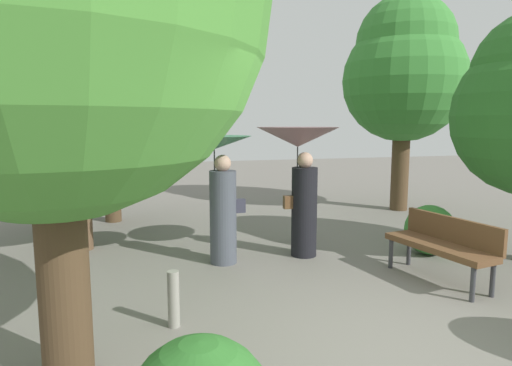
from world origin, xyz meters
TOP-DOWN VIEW (x-y plane):
  - ground_plane at (0.00, 0.00)m, footprint 40.00×40.00m
  - person_left at (-0.69, 3.05)m, footprint 1.07×1.07m
  - person_right at (0.56, 3.07)m, footprint 1.25×1.25m
  - park_bench at (1.98, 1.55)m, footprint 0.75×1.56m
  - tree_mid_left at (-2.32, 6.38)m, footprint 2.82×2.82m
  - tree_mid_right at (4.16, 5.87)m, footprint 2.79×2.79m
  - tree_far_back at (-2.73, 4.35)m, footprint 3.05×3.05m
  - bush_path_left at (2.57, 2.60)m, footprint 0.78×0.78m
  - path_marker_post at (-1.53, 1.14)m, footprint 0.12×0.12m

SIDE VIEW (x-z plane):
  - ground_plane at x=0.00m, z-range 0.00..0.00m
  - path_marker_post at x=-1.53m, z-range 0.00..0.58m
  - bush_path_left at x=2.57m, z-range 0.00..0.78m
  - park_bench at x=1.98m, z-range 0.10..0.93m
  - person_left at x=-0.69m, z-range 0.31..2.18m
  - person_right at x=0.56m, z-range 0.48..2.47m
  - tree_mid_left at x=-2.32m, z-range 0.55..4.81m
  - tree_far_back at x=-2.73m, z-range 0.56..5.06m
  - tree_mid_right at x=4.16m, z-range 0.79..5.72m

